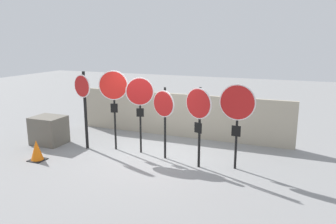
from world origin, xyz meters
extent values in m
plane|color=gray|center=(0.00, 0.00, 0.00)|extent=(40.00, 40.00, 0.00)
cube|color=#A89E89|center=(0.00, 2.15, 0.73)|extent=(7.45, 0.12, 1.46)
cylinder|color=black|center=(-2.12, -0.07, 1.16)|extent=(0.09, 0.09, 2.32)
cylinder|color=white|center=(-2.14, -0.13, 1.90)|extent=(0.65, 0.20, 0.67)
cylinder|color=red|center=(-2.14, -0.15, 1.90)|extent=(0.59, 0.18, 0.61)
cylinder|color=black|center=(-1.27, 0.17, 1.06)|extent=(0.06, 0.06, 2.12)
cylinder|color=white|center=(-1.25, 0.12, 1.94)|extent=(0.81, 0.30, 0.85)
cylinder|color=red|center=(-1.25, 0.10, 1.94)|extent=(0.76, 0.28, 0.79)
cube|color=black|center=(-1.25, 0.12, 1.27)|extent=(0.20, 0.09, 0.26)
cylinder|color=black|center=(-0.45, 0.20, 1.06)|extent=(0.06, 0.06, 2.12)
cylinder|color=white|center=(-0.43, 0.15, 1.80)|extent=(0.74, 0.32, 0.79)
cylinder|color=red|center=(-0.42, 0.13, 1.80)|extent=(0.69, 0.30, 0.73)
cube|color=black|center=(-0.43, 0.15, 1.20)|extent=(0.20, 0.10, 0.24)
cylinder|color=black|center=(0.38, 0.02, 0.99)|extent=(0.06, 0.06, 1.98)
cylinder|color=white|center=(0.37, -0.03, 1.55)|extent=(0.69, 0.26, 0.72)
cylinder|color=red|center=(0.36, -0.05, 1.55)|extent=(0.64, 0.24, 0.66)
cylinder|color=black|center=(1.43, -0.24, 1.04)|extent=(0.06, 0.06, 2.08)
cylinder|color=white|center=(1.41, -0.29, 1.68)|extent=(0.73, 0.31, 0.78)
cylinder|color=red|center=(1.40, -0.31, 1.68)|extent=(0.68, 0.29, 0.72)
cube|color=black|center=(1.41, -0.29, 1.06)|extent=(0.21, 0.10, 0.26)
cylinder|color=black|center=(2.32, 0.00, 0.96)|extent=(0.06, 0.06, 1.92)
cylinder|color=white|center=(2.32, -0.05, 1.73)|extent=(0.89, 0.09, 0.90)
cylinder|color=red|center=(2.32, -0.07, 1.73)|extent=(0.84, 0.08, 0.84)
cube|color=black|center=(2.32, -0.05, 1.01)|extent=(0.23, 0.04, 0.27)
cube|color=black|center=(-2.78, -1.43, 0.01)|extent=(0.40, 0.40, 0.02)
cone|color=orange|center=(-2.78, -1.43, 0.29)|extent=(0.34, 0.34, 0.55)
cube|color=#605B51|center=(-3.50, -0.14, 0.44)|extent=(0.96, 0.81, 0.87)
camera|label=1|loc=(3.67, -7.91, 3.23)|focal=35.00mm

